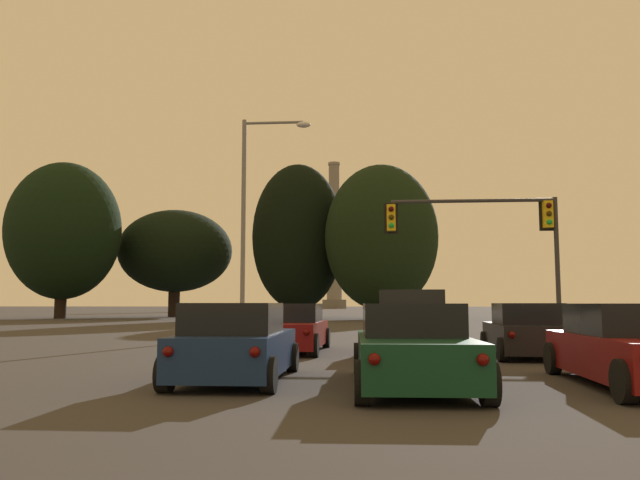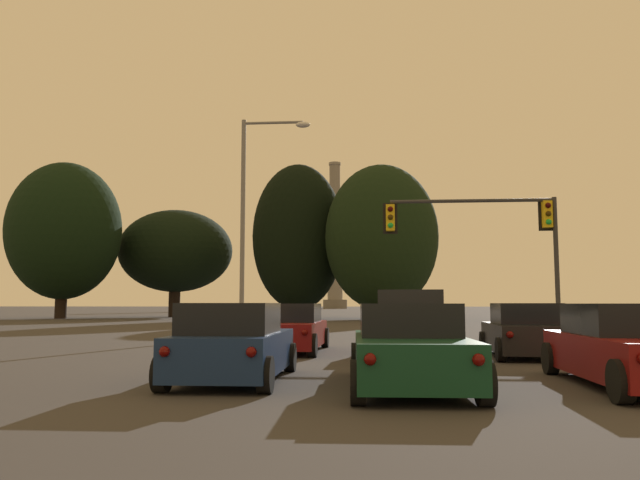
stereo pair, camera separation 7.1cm
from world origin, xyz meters
The scene contains 13 objects.
sedan_center_lane_second centered at (-0.30, 9.50, 0.67)m, with size 2.11×4.75×1.43m.
pickup_truck_center_lane_front centered at (0.15, 15.81, 0.80)m, with size 2.38×5.57×1.82m.
hatchback_right_lane_front centered at (3.14, 15.85, 0.66)m, with size 2.09×4.18×1.44m.
sedan_right_lane_second centered at (3.52, 9.86, 0.67)m, with size 2.07×4.74×1.43m.
sedan_left_lane_front centered at (-3.35, 17.23, 0.67)m, with size 2.04×4.73×1.43m.
hatchback_left_lane_second centered at (-3.47, 10.08, 0.66)m, with size 1.94×4.12×1.44m.
traffic_light_overhead_right centered at (3.90, 23.22, 4.30)m, with size 6.84×0.50×5.55m.
street_lamp centered at (-6.09, 25.26, 5.76)m, with size 3.06×0.36×9.55m.
smokestack centered at (-11.09, 173.10, 16.32)m, with size 6.72×6.72×41.48m.
treeline_left_mid centered at (-8.03, 58.80, 7.95)m, with size 8.94×8.05×15.11m.
treeline_right_mid centered at (0.03, 55.34, 7.47)m, with size 10.30×9.27×14.15m.
treeline_center_right centered at (-30.46, 56.03, 8.42)m, with size 10.89×9.80×15.07m.
treeline_center_left centered at (-21.83, 63.61, 7.01)m, with size 12.14×10.93×11.42m.
Camera 2 is at (-0.92, -1.40, 1.42)m, focal length 35.00 mm.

